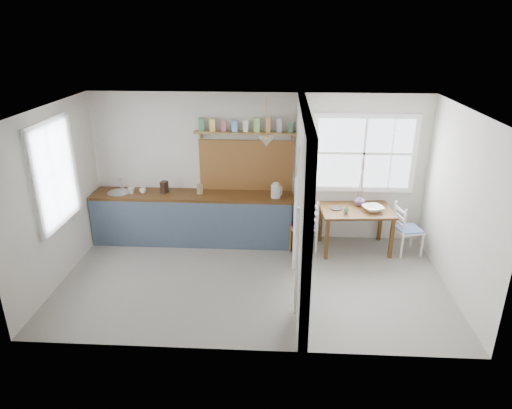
# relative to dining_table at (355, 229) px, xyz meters

# --- Properties ---
(floor) EXTENTS (5.80, 3.20, 0.01)m
(floor) POSITION_rel_dining_table_xyz_m (-1.68, -1.14, -0.37)
(floor) COLOR gray
(floor) RESTS_ON ground
(ceiling) EXTENTS (5.80, 3.20, 0.01)m
(ceiling) POSITION_rel_dining_table_xyz_m (-1.68, -1.14, 2.23)
(ceiling) COLOR silver
(ceiling) RESTS_ON walls
(walls) EXTENTS (5.81, 3.21, 2.60)m
(walls) POSITION_rel_dining_table_xyz_m (-1.68, -1.14, 0.93)
(walls) COLOR silver
(walls) RESTS_ON floor
(partition) EXTENTS (0.12, 3.20, 2.60)m
(partition) POSITION_rel_dining_table_xyz_m (-0.98, -1.08, 1.08)
(partition) COLOR silver
(partition) RESTS_ON floor
(kitchen_window) EXTENTS (0.10, 1.16, 1.50)m
(kitchen_window) POSITION_rel_dining_table_xyz_m (-4.55, -1.14, 1.28)
(kitchen_window) COLOR white
(kitchen_window) RESTS_ON walls
(nook_window) EXTENTS (1.76, 0.10, 1.30)m
(nook_window) POSITION_rel_dining_table_xyz_m (0.12, 0.42, 1.23)
(nook_window) COLOR white
(nook_window) RESTS_ON walls
(counter) EXTENTS (3.50, 0.60, 0.90)m
(counter) POSITION_rel_dining_table_xyz_m (-2.81, 0.18, 0.08)
(counter) COLOR #563816
(counter) RESTS_ON floor
(sink) EXTENTS (0.40, 0.40, 0.02)m
(sink) POSITION_rel_dining_table_xyz_m (-4.11, 0.16, 0.52)
(sink) COLOR silver
(sink) RESTS_ON counter
(backsplash) EXTENTS (1.65, 0.03, 0.90)m
(backsplash) POSITION_rel_dining_table_xyz_m (-1.89, 0.43, 0.98)
(backsplash) COLOR #925C2C
(backsplash) RESTS_ON walls
(shelf) EXTENTS (1.75, 0.20, 0.21)m
(shelf) POSITION_rel_dining_table_xyz_m (-1.89, 0.35, 1.64)
(shelf) COLOR olive
(shelf) RESTS_ON walls
(pendant_lamp) EXTENTS (0.26, 0.26, 0.16)m
(pendant_lamp) POSITION_rel_dining_table_xyz_m (-1.53, 0.01, 1.51)
(pendant_lamp) COLOR beige
(pendant_lamp) RESTS_ON ceiling
(utensil_rail) EXTENTS (0.02, 0.50, 0.02)m
(utensil_rail) POSITION_rel_dining_table_xyz_m (-1.07, -0.24, 1.08)
(utensil_rail) COLOR silver
(utensil_rail) RESTS_ON partition
(dining_table) EXTENTS (1.25, 0.89, 0.74)m
(dining_table) POSITION_rel_dining_table_xyz_m (0.00, 0.00, 0.00)
(dining_table) COLOR #563816
(dining_table) RESTS_ON floor
(chair_left) EXTENTS (0.53, 0.53, 0.93)m
(chair_left) POSITION_rel_dining_table_xyz_m (-0.91, -0.07, 0.10)
(chair_left) COLOR white
(chair_left) RESTS_ON floor
(chair_right) EXTENTS (0.48, 0.48, 0.88)m
(chair_right) POSITION_rel_dining_table_xyz_m (0.88, -0.08, 0.07)
(chair_right) COLOR white
(chair_right) RESTS_ON floor
(kettle) EXTENTS (0.26, 0.23, 0.26)m
(kettle) POSITION_rel_dining_table_xyz_m (-1.36, 0.07, 0.66)
(kettle) COLOR silver
(kettle) RESTS_ON counter
(mug_a) EXTENTS (0.15, 0.15, 0.11)m
(mug_a) POSITION_rel_dining_table_xyz_m (-3.87, 0.12, 0.58)
(mug_a) COLOR beige
(mug_a) RESTS_ON counter
(mug_b) EXTENTS (0.13, 0.13, 0.09)m
(mug_b) POSITION_rel_dining_table_xyz_m (-3.68, 0.16, 0.57)
(mug_b) COLOR silver
(mug_b) RESTS_ON counter
(knife_block) EXTENTS (0.13, 0.15, 0.20)m
(knife_block) POSITION_rel_dining_table_xyz_m (-3.31, 0.20, 0.63)
(knife_block) COLOR #3D281C
(knife_block) RESTS_ON counter
(jar) EXTENTS (0.13, 0.13, 0.16)m
(jar) POSITION_rel_dining_table_xyz_m (-2.68, 0.19, 0.61)
(jar) COLOR tan
(jar) RESTS_ON counter
(towel_magenta) EXTENTS (0.02, 0.03, 0.54)m
(towel_magenta) POSITION_rel_dining_table_xyz_m (-1.10, -0.16, -0.10)
(towel_magenta) COLOR #B2367E
(towel_magenta) RESTS_ON counter
(towel_orange) EXTENTS (0.02, 0.03, 0.49)m
(towel_orange) POSITION_rel_dining_table_xyz_m (-1.10, -0.20, -0.12)
(towel_orange) COLOR #C47E21
(towel_orange) RESTS_ON counter
(bowl) EXTENTS (0.43, 0.43, 0.08)m
(bowl) POSITION_rel_dining_table_xyz_m (0.26, -0.04, 0.41)
(bowl) COLOR white
(bowl) RESTS_ON dining_table
(table_cup) EXTENTS (0.12, 0.12, 0.09)m
(table_cup) POSITION_rel_dining_table_xyz_m (-0.20, -0.17, 0.42)
(table_cup) COLOR #6A9A6D
(table_cup) RESTS_ON dining_table
(plate) EXTENTS (0.22, 0.22, 0.02)m
(plate) POSITION_rel_dining_table_xyz_m (-0.34, 0.01, 0.38)
(plate) COLOR #2E2829
(plate) RESTS_ON dining_table
(vase) EXTENTS (0.20, 0.20, 0.19)m
(vase) POSITION_rel_dining_table_xyz_m (0.07, 0.18, 0.47)
(vase) COLOR #5B4169
(vase) RESTS_ON dining_table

